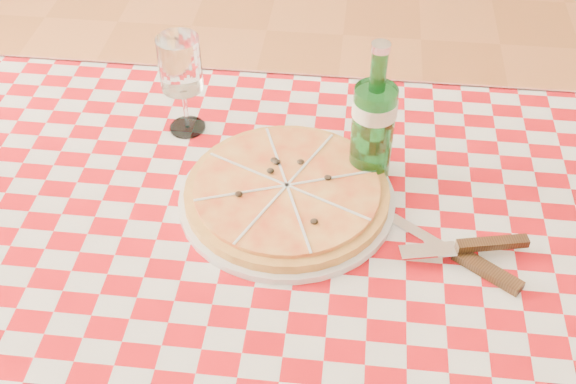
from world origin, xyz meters
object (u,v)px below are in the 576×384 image
water_bottle (374,114)px  wine_glass (183,86)px  dining_table (297,295)px  pizza_plate (287,192)px

water_bottle → wine_glass: bearing=164.5°
dining_table → water_bottle: water_bottle is taller
pizza_plate → dining_table: bearing=-75.4°
pizza_plate → water_bottle: bearing=31.8°
pizza_plate → water_bottle: 0.18m
pizza_plate → water_bottle: size_ratio=1.37×
pizza_plate → wine_glass: (-0.19, 0.16, 0.07)m
dining_table → pizza_plate: pizza_plate is taller
dining_table → water_bottle: bearing=61.5°
pizza_plate → wine_glass: bearing=139.6°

